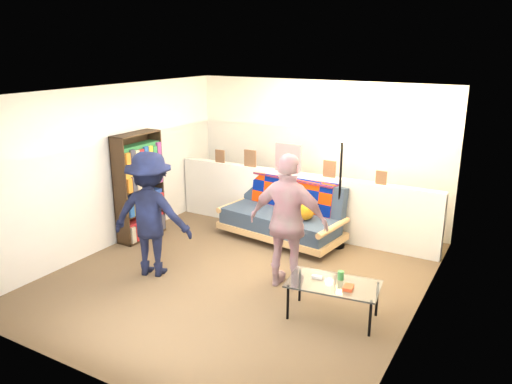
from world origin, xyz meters
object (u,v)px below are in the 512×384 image
(futon_sofa, at_px, (284,215))
(coffee_table, at_px, (334,286))
(bookshelf, at_px, (139,190))
(person_left, at_px, (151,214))
(floor_lamp, at_px, (342,170))
(person_right, at_px, (289,222))

(futon_sofa, xyz_separation_m, coffee_table, (1.54, -1.84, 0.01))
(bookshelf, distance_m, person_left, 1.37)
(bookshelf, bearing_deg, futon_sofa, 27.82)
(bookshelf, relative_size, floor_lamp, 0.99)
(bookshelf, bearing_deg, floor_lamp, 22.66)
(futon_sofa, height_order, coffee_table, futon_sofa)
(coffee_table, relative_size, floor_lamp, 0.64)
(floor_lamp, xyz_separation_m, person_left, (-1.82, -2.10, -0.37))
(floor_lamp, relative_size, person_right, 0.98)
(futon_sofa, relative_size, floor_lamp, 1.20)
(person_left, height_order, person_right, person_right)
(futon_sofa, relative_size, person_right, 1.19)
(futon_sofa, height_order, floor_lamp, floor_lamp)
(bookshelf, distance_m, person_right, 2.77)
(person_left, xyz_separation_m, person_right, (1.72, 0.56, 0.03))
(bookshelf, xyz_separation_m, person_right, (2.75, -0.35, 0.08))
(bookshelf, distance_m, coffee_table, 3.65)
(coffee_table, height_order, person_right, person_right)
(coffee_table, bearing_deg, floor_lamp, 109.01)
(floor_lamp, bearing_deg, bookshelf, -157.34)
(floor_lamp, xyz_separation_m, person_right, (-0.10, -1.54, -0.34))
(floor_lamp, distance_m, person_right, 1.58)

